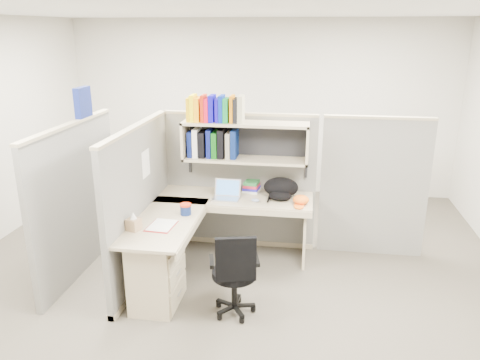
% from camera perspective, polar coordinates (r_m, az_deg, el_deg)
% --- Properties ---
extents(ground, '(6.00, 6.00, 0.00)m').
position_cam_1_polar(ground, '(5.07, -1.69, -12.04)').
color(ground, '#3A342C').
rests_on(ground, ground).
extents(room_shell, '(6.00, 6.00, 6.00)m').
position_cam_1_polar(room_shell, '(4.49, -1.87, 6.19)').
color(room_shell, '#BBB5A9').
rests_on(room_shell, ground).
extents(cubicle, '(3.79, 1.84, 1.95)m').
position_cam_1_polar(cubicle, '(5.18, -4.87, -0.42)').
color(cubicle, slate).
rests_on(cubicle, ground).
extents(desk, '(1.74, 1.75, 0.73)m').
position_cam_1_polar(desk, '(4.70, -7.32, -8.65)').
color(desk, gray).
rests_on(desk, ground).
extents(laptop, '(0.30, 0.30, 0.21)m').
position_cam_1_polar(laptop, '(5.17, -1.73, -1.26)').
color(laptop, '#B0AFB4').
rests_on(laptop, desk).
extents(backpack, '(0.46, 0.40, 0.23)m').
position_cam_1_polar(backpack, '(5.20, 4.98, -1.07)').
color(backpack, black).
rests_on(backpack, desk).
extents(orange_cap, '(0.21, 0.23, 0.10)m').
position_cam_1_polar(orange_cap, '(5.09, 7.43, -2.39)').
color(orange_cap, orange).
rests_on(orange_cap, desk).
extents(snack_canister, '(0.12, 0.12, 0.11)m').
position_cam_1_polar(snack_canister, '(4.79, -6.64, -3.53)').
color(snack_canister, navy).
rests_on(snack_canister, desk).
extents(tissue_box, '(0.14, 0.14, 0.18)m').
position_cam_1_polar(tissue_box, '(4.50, -12.85, -4.90)').
color(tissue_box, tan).
rests_on(tissue_box, desk).
extents(mouse, '(0.10, 0.08, 0.03)m').
position_cam_1_polar(mouse, '(5.12, 1.87, -2.48)').
color(mouse, '#8193B7').
rests_on(mouse, desk).
extents(paper_cup, '(0.08, 0.08, 0.10)m').
position_cam_1_polar(paper_cup, '(5.43, -0.39, -0.92)').
color(paper_cup, white).
rests_on(paper_cup, desk).
extents(book_stack, '(0.21, 0.27, 0.12)m').
position_cam_1_polar(book_stack, '(5.45, 1.48, -0.69)').
color(book_stack, gray).
rests_on(book_stack, desk).
extents(loose_paper, '(0.25, 0.31, 0.00)m').
position_cam_1_polar(loose_paper, '(4.59, -9.49, -5.44)').
color(loose_paper, white).
rests_on(loose_paper, desk).
extents(task_chair, '(0.48, 0.45, 0.86)m').
position_cam_1_polar(task_chair, '(4.36, -0.66, -12.85)').
color(task_chair, black).
rests_on(task_chair, ground).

